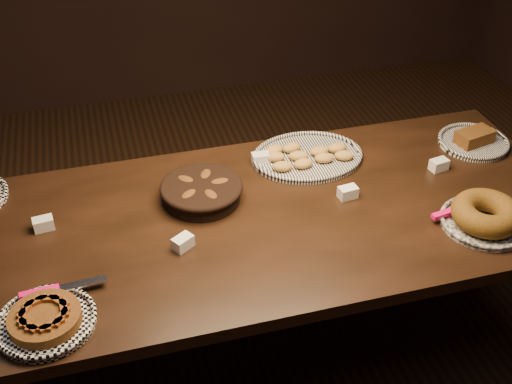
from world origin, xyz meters
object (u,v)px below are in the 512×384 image
object	(u,v)px
buffet_table	(256,232)
apple_tart_plate	(46,320)
bundt_cake_plate	(485,216)
madeleine_platter	(307,156)

from	to	relation	value
buffet_table	apple_tart_plate	xyz separation A→B (m)	(-0.74, -0.34, 0.10)
bundt_cake_plate	buffet_table	bearing A→B (deg)	171.42
apple_tart_plate	buffet_table	bearing A→B (deg)	19.87
apple_tart_plate	bundt_cake_plate	bearing A→B (deg)	-1.99
buffet_table	madeleine_platter	distance (m)	0.44
apple_tart_plate	madeleine_platter	distance (m)	1.22
madeleine_platter	bundt_cake_plate	size ratio (longest dim) A/B	1.37
madeleine_platter	apple_tart_plate	bearing A→B (deg)	-149.71
buffet_table	bundt_cake_plate	bearing A→B (deg)	-19.21
apple_tart_plate	madeleine_platter	bearing A→B (deg)	27.00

